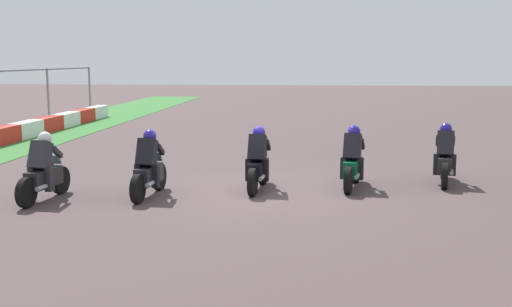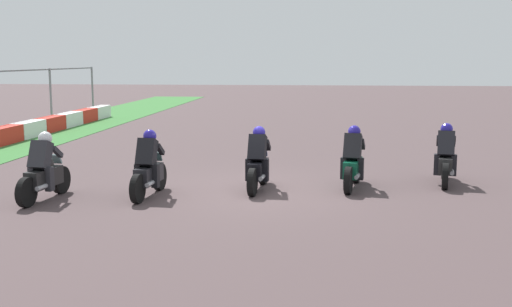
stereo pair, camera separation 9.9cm
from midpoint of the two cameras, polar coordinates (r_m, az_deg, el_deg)
name	(u,v)px [view 2 (the right image)]	position (r m, az deg, el deg)	size (l,w,h in m)	color
ground_plane	(259,190)	(14.74, 0.44, -3.39)	(120.00, 120.00, 0.00)	#4C3C3D
rider_lane_a	(445,159)	(16.09, 17.16, -0.50)	(2.03, 0.62, 1.51)	black
rider_lane_b	(353,163)	(15.05, 9.08, -0.83)	(2.03, 0.62, 1.51)	black
rider_lane_c	(258,164)	(14.68, 0.39, -0.96)	(2.04, 0.56, 1.51)	black
rider_lane_d	(149,169)	(14.17, -9.62, -1.43)	(2.04, 0.56, 1.51)	black
rider_lane_e	(44,172)	(14.36, -18.71, -1.64)	(2.04, 0.58, 1.51)	black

